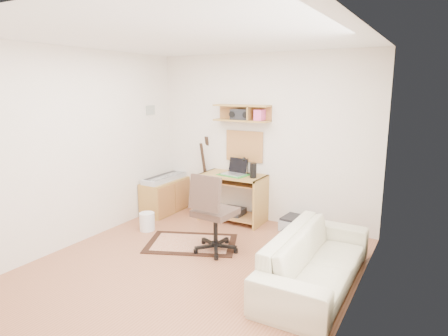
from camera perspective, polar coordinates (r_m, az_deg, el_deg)
The scene contains 22 objects.
floor at distance 4.78m, azimuth -4.76°, elevation -14.36°, with size 3.60×4.00×0.01m, color #A46544.
ceiling at distance 4.32m, azimuth -5.38°, elevation 18.46°, with size 3.60×4.00×0.01m, color white.
back_wall at distance 6.11m, azimuth 5.65°, elevation 4.21°, with size 3.60×0.01×2.60m, color silver.
left_wall at distance 5.58m, azimuth -20.57°, elevation 2.80°, with size 0.01×4.00×2.60m, color silver.
right_wall at distance 3.68m, azimuth 18.84°, elevation -1.39°, with size 0.01×4.00×2.60m, color silver.
wall_shelf at distance 6.08m, azimuth 2.61°, elevation 8.01°, with size 0.90×0.25×0.26m, color #B3863F.
cork_board at distance 6.23m, azimuth 3.00°, elevation 3.20°, with size 0.64×0.03×0.49m, color tan.
wall_photo at distance 6.58m, azimuth -10.67°, elevation 8.29°, with size 0.02×0.20×0.15m, color #4C8CBF.
desk at distance 6.21m, azimuth 1.31°, elevation -4.34°, with size 1.00×0.55×0.75m, color #B3863F, non-canonical shape.
laptop at distance 6.06m, azimuth 1.41°, elevation 0.16°, with size 0.33×0.33×0.26m, color silver, non-canonical shape.
speaker at distance 5.88m, azimuth 4.28°, elevation -0.37°, with size 0.10×0.10×0.23m, color black.
desk_lamp at distance 6.12m, azimuth 3.49°, elevation 0.32°, with size 0.09×0.09×0.27m, color black, non-canonical shape.
pencil_cup at distance 6.06m, azimuth 4.25°, elevation -0.61°, with size 0.07×0.07×0.10m, color #2E4F8C.
boombox at distance 6.08m, azimuth 2.47°, elevation 7.83°, with size 0.31×0.14×0.16m, color black.
rug at distance 5.44m, azimuth -4.77°, elevation -10.88°, with size 1.19×0.79×0.02m, color beige.
task_chair at distance 5.01m, azimuth -1.25°, elevation -6.45°, with size 0.54×0.54×1.06m, color #3E2E24, non-canonical shape.
cabinet at distance 6.73m, azimuth -8.57°, elevation -4.07°, with size 0.40×0.90×0.55m, color #B3863F.
music_keyboard at distance 6.65m, azimuth -8.65°, elevation -1.46°, with size 0.28×0.89×0.08m, color #B2B5BA.
guitar at distance 6.57m, azimuth -3.11°, elevation -1.02°, with size 0.34×0.21×1.29m, color olive, non-canonical shape.
waste_basket at distance 5.97m, azimuth -11.15°, elevation -7.67°, with size 0.22×0.22×0.27m, color white.
printer at distance 5.96m, azimuth 10.90°, elevation -8.18°, with size 0.50×0.39×0.19m, color #A5A8AA.
sofa at distance 4.38m, azimuth 13.34°, elevation -11.65°, with size 1.95×0.57×0.76m, color beige.
Camera 1 is at (2.43, -3.54, 2.10)m, focal length 31.33 mm.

